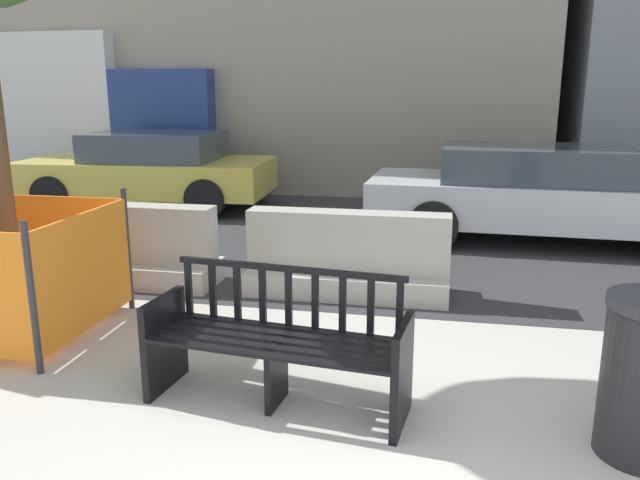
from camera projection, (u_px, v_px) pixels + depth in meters
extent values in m
cube|color=#333335|center=(423.00, 201.00, 11.35)|extent=(120.00, 12.00, 0.01)
cube|color=black|center=(164.00, 342.00, 4.26)|extent=(0.11, 0.52, 0.66)
cube|color=black|center=(402.00, 375.00, 3.77)|extent=(0.11, 0.52, 0.66)
cube|color=black|center=(276.00, 373.00, 4.04)|extent=(0.08, 0.33, 0.45)
cube|color=black|center=(262.00, 355.00, 3.78)|extent=(1.60, 0.26, 0.02)
cube|color=black|center=(269.00, 348.00, 3.88)|extent=(1.60, 0.26, 0.02)
cube|color=black|center=(276.00, 341.00, 3.99)|extent=(1.60, 0.26, 0.02)
cube|color=black|center=(282.00, 334.00, 4.09)|extent=(1.60, 0.26, 0.02)
cube|color=black|center=(288.00, 328.00, 4.20)|extent=(1.60, 0.26, 0.02)
cube|color=black|center=(288.00, 269.00, 4.11)|extent=(1.59, 0.23, 0.04)
cube|color=black|center=(189.00, 288.00, 4.38)|extent=(0.05, 0.04, 0.38)
cube|color=black|center=(213.00, 291.00, 4.33)|extent=(0.05, 0.04, 0.38)
cube|color=black|center=(237.00, 294.00, 4.27)|extent=(0.05, 0.04, 0.38)
cube|color=black|center=(263.00, 296.00, 4.22)|extent=(0.05, 0.04, 0.38)
cube|color=black|center=(289.00, 299.00, 4.16)|extent=(0.05, 0.04, 0.38)
cube|color=black|center=(315.00, 302.00, 4.11)|extent=(0.05, 0.04, 0.38)
cube|color=black|center=(343.00, 305.00, 4.05)|extent=(0.05, 0.04, 0.38)
cube|color=black|center=(371.00, 308.00, 4.00)|extent=(0.05, 0.04, 0.38)
cube|color=black|center=(400.00, 311.00, 3.94)|extent=(0.05, 0.04, 0.38)
cube|color=black|center=(160.00, 300.00, 4.16)|extent=(0.10, 0.46, 0.03)
cube|color=black|center=(403.00, 328.00, 3.68)|extent=(0.10, 0.46, 0.03)
cube|color=#ADA89E|center=(347.00, 282.00, 6.26)|extent=(2.00, 0.68, 0.24)
cube|color=#ADA89E|center=(348.00, 242.00, 6.16)|extent=(2.00, 0.30, 0.60)
cube|color=#ADA89E|center=(126.00, 270.00, 6.66)|extent=(2.01, 0.70, 0.24)
cube|color=#ADA89E|center=(123.00, 232.00, 6.56)|extent=(2.00, 0.32, 0.60)
cylinder|color=#2D2D33|center=(32.00, 299.00, 4.41)|extent=(0.05, 0.05, 1.14)
cylinder|color=#2D2D33|center=(128.00, 250.00, 5.74)|extent=(0.05, 0.05, 1.14)
cube|color=orange|center=(59.00, 246.00, 5.87)|extent=(1.40, 0.03, 0.96)
cube|color=orange|center=(86.00, 271.00, 5.07)|extent=(0.03, 1.40, 0.96)
cube|color=#DBC64C|center=(148.00, 176.00, 10.72)|extent=(4.26, 2.12, 0.56)
cube|color=#38424C|center=(156.00, 146.00, 10.57)|extent=(2.17, 1.77, 0.46)
cylinder|color=black|center=(51.00, 195.00, 10.08)|extent=(0.65, 0.26, 0.64)
cylinder|color=black|center=(103.00, 180.00, 11.79)|extent=(0.65, 0.26, 0.64)
cylinder|color=black|center=(205.00, 199.00, 9.75)|extent=(0.65, 0.26, 0.64)
cylinder|color=black|center=(235.00, 182.00, 11.46)|extent=(0.65, 0.26, 0.64)
cube|color=silver|center=(549.00, 202.00, 8.31)|extent=(4.79, 1.96, 0.56)
cube|color=#38424C|center=(537.00, 163.00, 8.23)|extent=(2.49, 1.64, 0.45)
cylinder|color=black|center=(440.00, 202.00, 9.47)|extent=(0.65, 0.25, 0.64)
cylinder|color=black|center=(433.00, 225.00, 7.91)|extent=(0.65, 0.25, 0.64)
cube|color=navy|center=(182.00, 116.00, 12.73)|extent=(2.05, 2.24, 1.80)
cube|color=silver|center=(34.00, 98.00, 13.33)|extent=(4.84, 2.30, 2.50)
cylinder|color=black|center=(212.00, 160.00, 13.89)|extent=(0.91, 0.30, 0.90)
cylinder|color=black|center=(173.00, 171.00, 11.96)|extent=(0.91, 0.30, 0.90)
cylinder|color=black|center=(5.00, 154.00, 14.97)|extent=(0.91, 0.30, 0.90)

